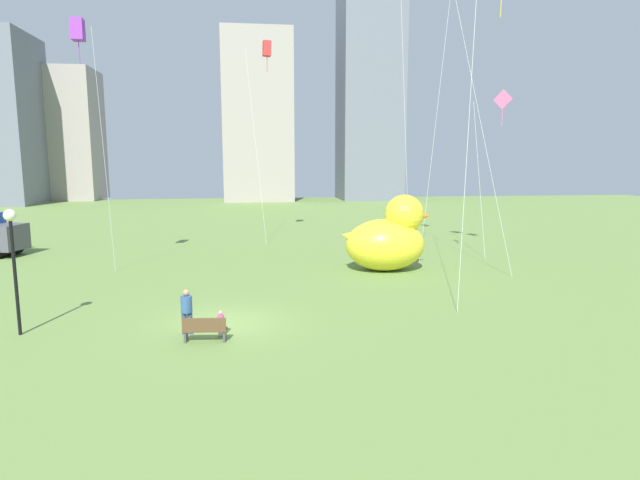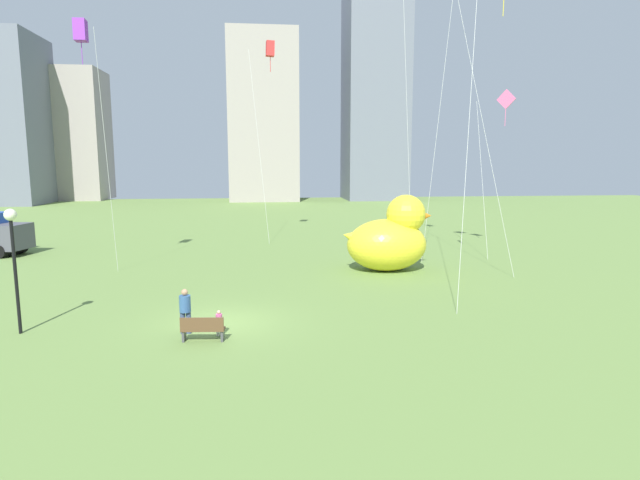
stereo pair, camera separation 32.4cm
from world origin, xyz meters
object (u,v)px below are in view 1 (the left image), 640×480
person_child (221,322)px  kite_yellow (500,2)px  park_bench (205,329)px  kite_pink (501,106)px  giant_inflatable_duck (388,238)px  kite_purple (78,31)px  person_adult (187,310)px  lamppost (12,243)px  kite_red (267,50)px

person_child → kite_yellow: kite_yellow is taller
park_bench → kite_yellow: (15.51, 11.23, 14.52)m
park_bench → kite_pink: bearing=40.4°
park_bench → giant_inflatable_duck: (9.41, 11.10, 1.39)m
park_bench → giant_inflatable_duck: bearing=49.7°
person_child → kite_pink: bearing=40.1°
kite_pink → kite_purple: bearing=-172.2°
kite_yellow → person_adult: bearing=-147.7°
giant_inflatable_duck → kite_purple: bearing=177.9°
person_adult → kite_yellow: kite_yellow is taller
kite_yellow → giant_inflatable_duck: bearing=-178.8°
lamppost → kite_pink: 28.71m
kite_pink → kite_purple: size_ratio=0.80×
person_child → kite_pink: (17.25, 14.55, 9.25)m
kite_pink → kite_yellow: 6.89m
park_bench → kite_purple: (-7.08, 11.69, 12.42)m
kite_pink → kite_red: 17.65m
giant_inflatable_duck → kite_yellow: 14.48m
giant_inflatable_duck → kite_yellow: kite_yellow is taller
park_bench → person_adult: person_adult is taller
lamppost → person_adult: bearing=-6.4°
park_bench → person_child: 0.77m
kite_pink → kite_red: (-14.85, 8.27, 4.77)m
kite_purple → park_bench: bearing=-58.8°
person_child → kite_red: size_ratio=0.06×
kite_pink → kite_purple: (-24.85, -3.42, 3.12)m
person_child → lamppost: 7.91m
person_adult → giant_inflatable_duck: (10.12, 10.14, 0.94)m
person_adult → kite_yellow: 23.80m
kite_yellow → kite_purple: bearing=178.8°
kite_yellow → kite_purple: (-22.58, 0.47, -2.10)m
lamppost → kite_purple: bearing=91.8°
park_bench → kite_yellow: size_ratio=0.09×
person_adult → kite_red: size_ratio=0.11×
person_child → lamppost: size_ratio=0.21×
person_adult → kite_red: kite_red is taller
person_adult → kite_purple: 17.29m
person_adult → person_child: person_adult is taller
park_bench → lamppost: lamppost is taller
park_bench → person_child: (0.52, 0.56, 0.05)m
kite_pink → kite_red: bearing=150.9°
park_bench → kite_pink: kite_pink is taller
person_child → kite_purple: 18.29m
lamppost → kite_purple: kite_purple is taller
kite_pink → kite_yellow: (-2.27, -3.89, 5.22)m
park_bench → kite_red: kite_red is taller
kite_red → person_adult: bearing=-99.2°
person_child → kite_purple: kite_purple is taller
giant_inflatable_duck → park_bench: bearing=-130.3°
person_child → kite_yellow: (14.98, 10.67, 14.47)m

